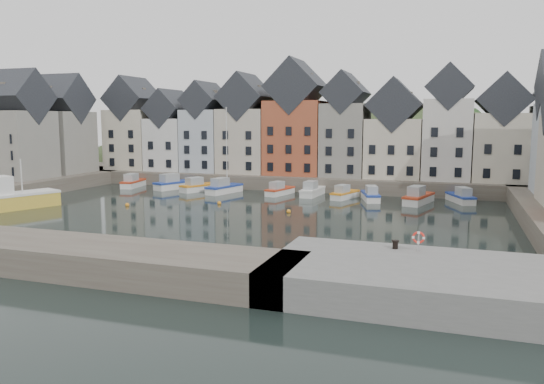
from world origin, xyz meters
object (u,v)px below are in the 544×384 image
at_px(boat_d, 224,188).
at_px(life_ring_post, 418,238).
at_px(boat_a, 133,183).
at_px(large_vessel, 1,198).
at_px(mooring_bollard, 395,244).

height_order(boat_d, life_ring_post, boat_d).
distance_m(boat_a, large_vessel, 23.76).
distance_m(mooring_bollard, life_ring_post, 1.58).
bearing_deg(boat_d, mooring_bollard, -36.67).
distance_m(boat_d, large_vessel, 28.52).
bearing_deg(mooring_bollard, boat_d, 129.27).
bearing_deg(life_ring_post, mooring_bollard, 173.84).
relative_size(boat_a, boat_d, 0.52).
height_order(boat_a, mooring_bollard, mooring_bollard).
bearing_deg(mooring_bollard, large_vessel, 165.41).
height_order(boat_d, mooring_bollard, boat_d).
distance_m(boat_d, life_ring_post, 44.81).
xyz_separation_m(large_vessel, life_ring_post, (47.42, -12.12, 1.41)).
bearing_deg(boat_a, life_ring_post, -47.81).
xyz_separation_m(large_vessel, mooring_bollard, (45.95, -11.96, 0.86)).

